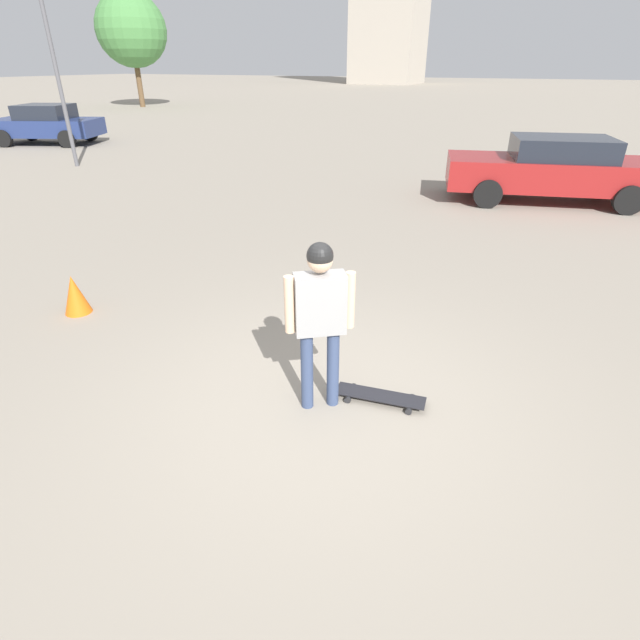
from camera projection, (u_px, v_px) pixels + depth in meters
The scene contains 8 objects.
ground_plane at pixel (320, 404), 4.86m from camera, with size 220.00×220.00×0.00m, color gray.
person at pixel (320, 309), 4.38m from camera, with size 0.42×0.53×1.64m.
skateboard at pixel (380, 396), 4.87m from camera, with size 0.35×0.89×0.07m.
car_parked_near at pixel (554, 169), 11.54m from camera, with size 2.83×5.00×1.46m.
car_parked_far at pixel (46, 124), 19.82m from camera, with size 3.27×4.46×1.48m.
tree_distant at pixel (131, 30), 34.30m from camera, with size 4.75×4.75×7.28m.
traffic_cone at pixel (75, 294), 6.52m from camera, with size 0.34×0.34×0.52m.
lamp_post at pixel (53, 56), 14.47m from camera, with size 0.28×0.28×5.26m.
Camera 1 is at (-3.56, -1.67, 2.97)m, focal length 28.00 mm.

